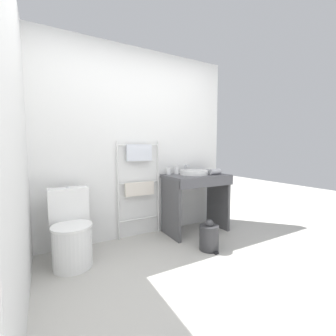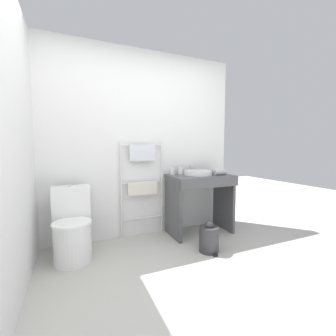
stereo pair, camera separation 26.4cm
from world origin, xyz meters
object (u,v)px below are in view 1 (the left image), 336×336
hair_dryer (215,172)px  towel_radiator (140,175)px  sink_basin (194,172)px  toilet (71,233)px  cup_near_wall (169,171)px  cup_near_edge (177,171)px  trash_bin (209,237)px

hair_dryer → towel_radiator: bearing=162.1°
towel_radiator → sink_basin: 0.77m
toilet → sink_basin: (1.64, 0.13, 0.53)m
cup_near_wall → cup_near_edge: bearing=-11.6°
toilet → towel_radiator: towel_radiator is taller
cup_near_edge → towel_radiator: bearing=176.1°
cup_near_edge → trash_bin: cup_near_edge is taller
hair_dryer → trash_bin: hair_dryer is taller
sink_basin → trash_bin: (-0.19, -0.57, -0.70)m
trash_bin → hair_dryer: bearing=43.9°
sink_basin → cup_near_edge: bearing=137.6°
cup_near_wall → hair_dryer: (0.59, -0.32, -0.01)m
sink_basin → cup_near_edge: (-0.19, 0.17, 0.02)m
towel_radiator → sink_basin: size_ratio=3.28×
sink_basin → cup_near_edge: 0.25m
towel_radiator → cup_near_edge: (0.56, -0.04, 0.04)m
towel_radiator → sink_basin: towel_radiator is taller
toilet → sink_basin: bearing=4.5°
trash_bin → cup_near_edge: bearing=90.0°
trash_bin → cup_near_wall: bearing=98.8°
toilet → towel_radiator: size_ratio=0.61×
toilet → trash_bin: size_ratio=2.14×
toilet → trash_bin: (1.45, -0.44, -0.17)m
sink_basin → hair_dryer: hair_dryer is taller
toilet → cup_near_wall: 1.48m
cup_near_wall → hair_dryer: size_ratio=0.43×
towel_radiator → cup_near_wall: towel_radiator is taller
cup_near_wall → cup_near_edge: 0.12m
cup_near_wall → hair_dryer: bearing=-28.4°
toilet → towel_radiator: 1.08m
cup_near_wall → toilet: bearing=-166.3°
toilet → trash_bin: toilet is taller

